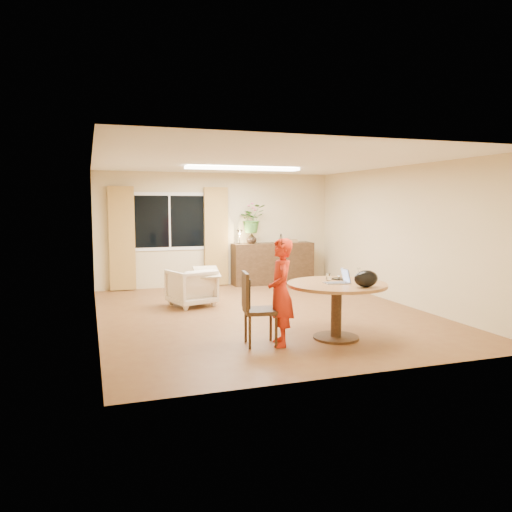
{
  "coord_description": "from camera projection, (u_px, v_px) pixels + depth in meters",
  "views": [
    {
      "loc": [
        -2.84,
        -7.98,
        1.9
      ],
      "look_at": [
        -0.21,
        -0.2,
        1.03
      ],
      "focal_mm": 35.0,
      "sensor_mm": 36.0,
      "label": 1
    }
  ],
  "objects": [
    {
      "name": "ceiling_panel",
      "position": [
        243.0,
        168.0,
        9.48
      ],
      "size": [
        2.2,
        0.35,
        0.05
      ],
      "primitive_type": "cube",
      "color": "white",
      "rests_on": "ceiling"
    },
    {
      "name": "tumbler",
      "position": [
        329.0,
        277.0,
        7.19
      ],
      "size": [
        0.09,
        0.09,
        0.1
      ],
      "primitive_type": null,
      "rotation": [
        0.0,
        0.0,
        -0.28
      ],
      "color": "white",
      "rests_on": "dining_table"
    },
    {
      "name": "curtain_right",
      "position": [
        216.0,
        236.0,
        11.46
      ],
      "size": [
        0.55,
        0.08,
        2.25
      ],
      "primitive_type": "cube",
      "color": "olive",
      "rests_on": "wall_back"
    },
    {
      "name": "laptop",
      "position": [
        336.0,
        276.0,
        6.9
      ],
      "size": [
        0.34,
        0.24,
        0.22
      ],
      "primitive_type": null,
      "rotation": [
        0.0,
        0.0,
        -0.05
      ],
      "color": "#B7B7BC",
      "rests_on": "dining_table"
    },
    {
      "name": "curtain_left",
      "position": [
        122.0,
        238.0,
        10.79
      ],
      "size": [
        0.55,
        0.08,
        2.25
      ],
      "primitive_type": "cube",
      "color": "olive",
      "rests_on": "wall_back"
    },
    {
      "name": "floor",
      "position": [
        264.0,
        314.0,
        8.62
      ],
      "size": [
        6.5,
        6.5,
        0.0
      ],
      "primitive_type": "plane",
      "color": "brown",
      "rests_on": "ground"
    },
    {
      "name": "book_stack",
      "position": [
        293.0,
        241.0,
        11.92
      ],
      "size": [
        0.23,
        0.19,
        0.08
      ],
      "primitive_type": null,
      "rotation": [
        0.0,
        0.0,
        0.18
      ],
      "color": "#926B4A",
      "rests_on": "sideboard"
    },
    {
      "name": "vase",
      "position": [
        252.0,
        238.0,
        11.58
      ],
      "size": [
        0.29,
        0.29,
        0.25
      ],
      "primitive_type": "imported",
      "rotation": [
        0.0,
        0.0,
        -0.26
      ],
      "color": "black",
      "rests_on": "sideboard"
    },
    {
      "name": "bouquet",
      "position": [
        252.0,
        219.0,
        11.54
      ],
      "size": [
        0.73,
        0.68,
        0.66
      ],
      "primitive_type": "imported",
      "rotation": [
        0.0,
        0.0,
        0.32
      ],
      "color": "#33702A",
      "rests_on": "vase"
    },
    {
      "name": "armchair",
      "position": [
        191.0,
        287.0,
        9.26
      ],
      "size": [
        0.94,
        0.96,
        0.7
      ],
      "primitive_type": "imported",
      "rotation": [
        0.0,
        0.0,
        3.45
      ],
      "color": "beige",
      "rests_on": "floor"
    },
    {
      "name": "throw",
      "position": [
        207.0,
        268.0,
        9.22
      ],
      "size": [
        0.48,
        0.57,
        0.03
      ],
      "primitive_type": null,
      "rotation": [
        0.0,
        0.0,
        -0.06
      ],
      "color": "beige",
      "rests_on": "armchair"
    },
    {
      "name": "handbag",
      "position": [
        366.0,
        279.0,
        6.6
      ],
      "size": [
        0.38,
        0.28,
        0.23
      ],
      "primitive_type": null,
      "rotation": [
        0.0,
        0.0,
        -0.26
      ],
      "color": "black",
      "rests_on": "dining_table"
    },
    {
      "name": "wall_back",
      "position": [
        217.0,
        229.0,
        11.55
      ],
      "size": [
        5.5,
        0.0,
        5.5
      ],
      "primitive_type": "plane",
      "rotation": [
        1.57,
        0.0,
        0.0
      ],
      "color": "tan",
      "rests_on": "floor"
    },
    {
      "name": "wine_glass",
      "position": [
        359.0,
        274.0,
        7.25
      ],
      "size": [
        0.06,
        0.06,
        0.18
      ],
      "primitive_type": null,
      "rotation": [
        0.0,
        0.0,
        0.02
      ],
      "color": "white",
      "rests_on": "dining_table"
    },
    {
      "name": "window",
      "position": [
        170.0,
        221.0,
        11.16
      ],
      "size": [
        1.7,
        0.03,
        1.3
      ],
      "color": "white",
      "rests_on": "wall_back"
    },
    {
      "name": "sideboard",
      "position": [
        273.0,
        263.0,
        11.82
      ],
      "size": [
        1.94,
        0.47,
        0.97
      ],
      "primitive_type": "cube",
      "color": "black",
      "rests_on": "floor"
    },
    {
      "name": "child",
      "position": [
        281.0,
        292.0,
        6.65
      ],
      "size": [
        0.59,
        0.46,
        1.44
      ],
      "primitive_type": "imported",
      "rotation": [
        0.0,
        0.0,
        -1.8
      ],
      "color": "#B30D22",
      "rests_on": "floor"
    },
    {
      "name": "pot_lid",
      "position": [
        339.0,
        278.0,
        7.3
      ],
      "size": [
        0.24,
        0.24,
        0.04
      ],
      "primitive_type": null,
      "rotation": [
        0.0,
        0.0,
        0.08
      ],
      "color": "white",
      "rests_on": "dining_table"
    },
    {
      "name": "ceiling",
      "position": [
        264.0,
        161.0,
        8.35
      ],
      "size": [
        6.5,
        6.5,
        0.0
      ],
      "primitive_type": "plane",
      "rotation": [
        3.14,
        0.0,
        0.0
      ],
      "color": "white",
      "rests_on": "wall_back"
    },
    {
      "name": "wall_left",
      "position": [
        95.0,
        243.0,
        7.61
      ],
      "size": [
        0.0,
        6.5,
        6.5
      ],
      "primitive_type": "plane",
      "rotation": [
        1.57,
        0.0,
        1.57
      ],
      "color": "tan",
      "rests_on": "floor"
    },
    {
      "name": "dining_table",
      "position": [
        337.0,
        295.0,
        6.98
      ],
      "size": [
        1.39,
        1.39,
        0.79
      ],
      "color": "brown",
      "rests_on": "floor"
    },
    {
      "name": "dining_chair",
      "position": [
        261.0,
        309.0,
        6.68
      ],
      "size": [
        0.54,
        0.5,
        0.99
      ],
      "primitive_type": null,
      "rotation": [
        0.0,
        0.0,
        -0.15
      ],
      "color": "black",
      "rests_on": "floor"
    },
    {
      "name": "wall_right",
      "position": [
        402.0,
        236.0,
        9.36
      ],
      "size": [
        0.0,
        6.5,
        6.5
      ],
      "primitive_type": "plane",
      "rotation": [
        1.57,
        0.0,
        -1.57
      ],
      "color": "tan",
      "rests_on": "floor"
    },
    {
      "name": "desk_lamp",
      "position": [
        240.0,
        237.0,
        11.44
      ],
      "size": [
        0.16,
        0.16,
        0.35
      ],
      "primitive_type": null,
      "rotation": [
        0.0,
        0.0,
        -0.15
      ],
      "color": "black",
      "rests_on": "sideboard"
    }
  ]
}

